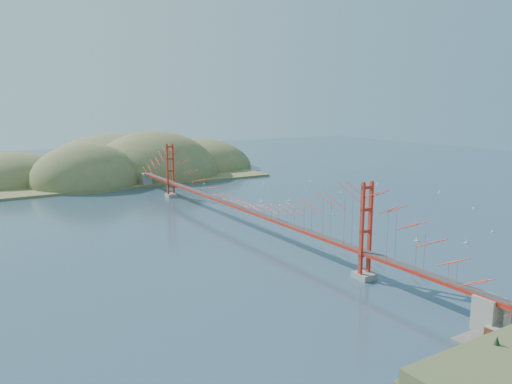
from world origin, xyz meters
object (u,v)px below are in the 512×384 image
sailboat_2 (466,242)px  sailboat_1 (333,214)px  sailboat_0 (330,237)px  bridge (238,184)px  fort (508,330)px

sailboat_2 → sailboat_1: bearing=100.2°
sailboat_1 → sailboat_0: 15.99m
bridge → sailboat_2: 36.47m
fort → sailboat_2: size_ratio=5.91×
bridge → sailboat_0: (8.25, -14.23, -6.87)m
fort → sailboat_2: (22.93, 20.80, -0.52)m
fort → sailboat_1: fort is taller
bridge → sailboat_1: size_ratio=168.27×
bridge → sailboat_2: (23.33, -27.18, -6.86)m
bridge → sailboat_1: 20.21m
fort → sailboat_2: 30.96m
bridge → sailboat_0: bearing=-59.9°
bridge → fort: bearing=-89.5°
sailboat_2 → bridge: bearing=130.6°
sailboat_0 → sailboat_2: 19.88m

